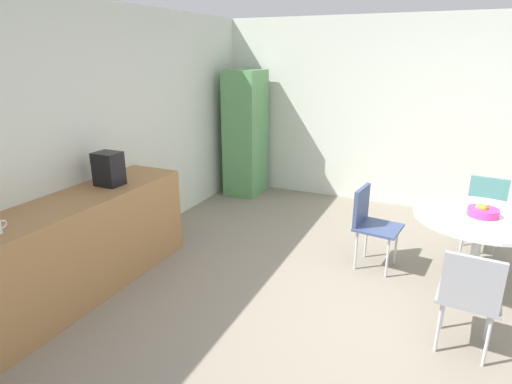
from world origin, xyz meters
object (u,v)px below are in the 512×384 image
Objects in this scene: fruit_bowl at (483,211)px; chair_gray at (470,292)px; chair_navy at (369,218)px; chair_teal at (485,207)px; locker_cabinet at (245,134)px; round_table at (479,230)px; coffee_maker at (109,169)px.

chair_gray is at bearing 174.90° from fruit_bowl.
chair_navy and chair_teal have the same top height.
locker_cabinet reaches higher than fruit_bowl.
chair_navy is 3.23× the size of fruit_bowl.
coffee_maker reaches higher than round_table.
chair_gray is 3.22m from coffee_maker.
chair_navy is at bearing 38.70° from chair_gray.
coffee_maker is at bearing 107.30° from fruit_bowl.
locker_cabinet is at bearing 60.68° from round_table.
chair_teal is (0.97, -0.11, -0.09)m from round_table.
coffee_maker is at bearing 107.16° from round_table.
locker_cabinet reaches higher than chair_gray.
round_table is 1.36× the size of chair_navy.
fruit_bowl is (-1.76, -3.16, -0.15)m from locker_cabinet.
chair_gray is 1.00× the size of chair_teal.
locker_cabinet is 5.85× the size of coffee_maker.
chair_gray is 1.03m from fruit_bowl.
chair_teal is (-0.80, -3.27, -0.41)m from locker_cabinet.
round_table is 4.39× the size of fruit_bowl.
fruit_bowl reaches higher than chair_navy.
chair_navy is 1.00× the size of chair_gray.
coffee_maker is (-1.98, 3.37, 0.54)m from chair_teal.
fruit_bowl reaches higher than chair_teal.
chair_navy is at bearing -63.54° from coffee_maker.
chair_navy is 2.61m from coffee_maker.
chair_gray reaches higher than round_table.
locker_cabinet is at bearing 53.06° from chair_navy.
fruit_bowl is at bearing -97.06° from chair_navy.
chair_navy is at bearing 127.84° from chair_teal.
coffee_maker reaches higher than chair_teal.
fruit_bowl reaches higher than chair_gray.
coffee_maker is at bearing 90.50° from chair_gray.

